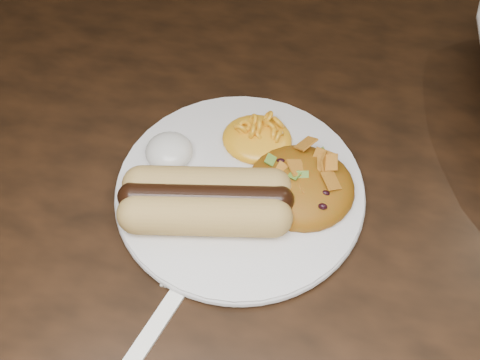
# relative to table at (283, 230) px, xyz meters

# --- Properties ---
(table) EXTENTS (1.60, 0.90, 0.75)m
(table) POSITION_rel_table_xyz_m (0.00, 0.00, 0.00)
(table) COLOR black
(table) RESTS_ON floor
(plate) EXTENTS (0.25, 0.25, 0.01)m
(plate) POSITION_rel_table_xyz_m (-0.05, -0.02, 0.10)
(plate) COLOR white
(plate) RESTS_ON table
(hotdog) EXTENTS (0.14, 0.10, 0.04)m
(hotdog) POSITION_rel_table_xyz_m (-0.07, -0.06, 0.13)
(hotdog) COLOR tan
(hotdog) RESTS_ON plate
(mac_and_cheese) EXTENTS (0.08, 0.07, 0.03)m
(mac_and_cheese) POSITION_rel_table_xyz_m (-0.04, 0.04, 0.12)
(mac_and_cheese) COLOR orange
(mac_and_cheese) RESTS_ON plate
(sour_cream) EXTENTS (0.06, 0.06, 0.03)m
(sour_cream) POSITION_rel_table_xyz_m (-0.13, -0.00, 0.12)
(sour_cream) COLOR silver
(sour_cream) RESTS_ON plate
(taco_salad) EXTENTS (0.11, 0.10, 0.05)m
(taco_salad) POSITION_rel_table_xyz_m (0.01, -0.01, 0.12)
(taco_salad) COLOR red
(taco_salad) RESTS_ON plate
(fork) EXTENTS (0.06, 0.15, 0.00)m
(fork) POSITION_rel_table_xyz_m (-0.09, -0.19, 0.09)
(fork) COLOR white
(fork) RESTS_ON table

